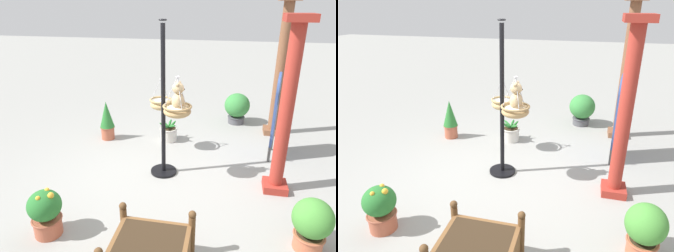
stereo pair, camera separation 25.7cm
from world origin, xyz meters
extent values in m
plane|color=gray|center=(0.00, 0.00, 0.00)|extent=(40.00, 40.00, 0.00)
cylinder|color=black|center=(-0.22, -0.03, 1.22)|extent=(0.07, 0.07, 2.45)
cylinder|color=black|center=(-0.22, -0.03, 0.02)|extent=(0.44, 0.44, 0.04)
torus|color=black|center=(-0.22, -0.03, 2.49)|extent=(0.12, 0.12, 0.02)
ellipsoid|color=tan|center=(-0.07, 0.22, 1.18)|extent=(0.42, 0.42, 0.18)
torus|color=#97794E|center=(-0.07, 0.22, 1.26)|extent=(0.45, 0.45, 0.04)
ellipsoid|color=silver|center=(-0.07, 0.22, 1.20)|extent=(0.37, 0.37, 0.14)
cylinder|color=#B7B7BC|center=(0.02, 0.27, 1.48)|extent=(0.18, 0.11, 0.46)
cylinder|color=#B7B7BC|center=(-0.15, 0.27, 1.48)|extent=(0.18, 0.11, 0.46)
cylinder|color=#B7B7BC|center=(-0.07, 0.13, 1.48)|extent=(0.01, 0.21, 0.46)
torus|color=#B7B7BC|center=(-0.07, 0.22, 1.71)|extent=(0.06, 0.06, 0.01)
ellipsoid|color=tan|center=(-0.07, 0.23, 1.33)|extent=(0.22, 0.19, 0.27)
sphere|color=tan|center=(-0.07, 0.23, 1.54)|extent=(0.21, 0.21, 0.17)
ellipsoid|color=#D9B683|center=(-0.07, 0.30, 1.53)|extent=(0.09, 0.08, 0.06)
sphere|color=black|center=(-0.07, 0.32, 1.53)|extent=(0.02, 0.02, 0.02)
sphere|color=tan|center=(-0.13, 0.23, 1.61)|extent=(0.07, 0.07, 0.07)
sphere|color=tan|center=(-0.01, 0.23, 1.61)|extent=(0.07, 0.07, 0.07)
ellipsoid|color=tan|center=(-0.19, 0.26, 1.37)|extent=(0.07, 0.13, 0.17)
ellipsoid|color=tan|center=(0.05, 0.26, 1.37)|extent=(0.07, 0.13, 0.17)
ellipsoid|color=tan|center=(-0.13, 0.33, 1.24)|extent=(0.08, 0.15, 0.08)
ellipsoid|color=tan|center=(-0.01, 0.33, 1.24)|extent=(0.08, 0.15, 0.08)
ellipsoid|color=tan|center=(-1.05, -0.25, 0.94)|extent=(0.41, 0.41, 0.20)
torus|color=tan|center=(-1.05, -0.25, 1.03)|extent=(0.43, 0.43, 0.04)
ellipsoid|color=silver|center=(-1.05, -0.25, 0.96)|extent=(0.36, 0.36, 0.16)
cylinder|color=#B7B7BC|center=(-0.97, -0.21, 1.23)|extent=(0.18, 0.11, 0.40)
cylinder|color=#B7B7BC|center=(-1.13, -0.21, 1.23)|extent=(0.18, 0.11, 0.40)
cylinder|color=#B7B7BC|center=(-1.05, -0.35, 1.23)|extent=(0.01, 0.20, 0.40)
torus|color=#B7B7BC|center=(-1.05, -0.25, 1.42)|extent=(0.06, 0.06, 0.01)
cylinder|color=brown|center=(-2.36, 1.98, 1.37)|extent=(0.21, 0.21, 2.74)
cube|color=brown|center=(-2.36, 1.98, 0.06)|extent=(0.37, 0.37, 0.12)
cylinder|color=#9E2D23|center=(-0.06, 1.78, 1.25)|extent=(0.20, 0.20, 2.49)
cube|color=#9E2D23|center=(-0.06, 1.78, 0.06)|extent=(0.36, 0.36, 0.12)
cube|color=#9E2D23|center=(-0.06, 1.78, 2.54)|extent=(0.38, 0.38, 0.10)
cube|color=#382819|center=(1.88, 0.29, 0.40)|extent=(0.63, 0.71, 0.06)
cylinder|color=brown|center=(1.53, 0.68, 0.26)|extent=(0.08, 0.08, 0.53)
cylinder|color=brown|center=(1.54, -0.11, 0.26)|extent=(0.08, 0.08, 0.53)
sphere|color=brown|center=(1.53, 0.68, 0.56)|extent=(0.09, 0.09, 0.09)
sphere|color=brown|center=(1.54, -0.11, 0.56)|extent=(0.09, 0.09, 0.09)
sphere|color=brown|center=(2.24, -0.10, 0.56)|extent=(0.09, 0.09, 0.09)
cylinder|color=beige|center=(-1.52, -0.21, 0.14)|extent=(0.35, 0.35, 0.28)
torus|color=#BCB7AE|center=(-1.52, -0.21, 0.27)|extent=(0.38, 0.38, 0.03)
cylinder|color=#382819|center=(-1.52, -0.21, 0.26)|extent=(0.30, 0.30, 0.03)
ellipsoid|color=#28702D|center=(-1.42, -0.22, 0.35)|extent=(0.23, 0.09, 0.13)
ellipsoid|color=#28702D|center=(-1.46, -0.12, 0.35)|extent=(0.17, 0.21, 0.14)
ellipsoid|color=#28702D|center=(-1.58, -0.14, 0.34)|extent=(0.17, 0.19, 0.18)
ellipsoid|color=#28702D|center=(-1.62, -0.20, 0.35)|extent=(0.23, 0.07, 0.13)
ellipsoid|color=#28702D|center=(-1.58, -0.29, 0.35)|extent=(0.17, 0.22, 0.14)
ellipsoid|color=#28702D|center=(-1.49, -0.30, 0.34)|extent=(0.12, 0.22, 0.16)
cylinder|color=#AD563D|center=(1.55, -1.12, 0.12)|extent=(0.34, 0.34, 0.24)
torus|color=#9C4E37|center=(1.55, -1.12, 0.23)|extent=(0.38, 0.38, 0.03)
cylinder|color=#382819|center=(1.55, -1.12, 0.22)|extent=(0.30, 0.30, 0.03)
ellipsoid|color=#28702D|center=(1.55, -1.12, 0.43)|extent=(0.41, 0.41, 0.38)
sphere|color=gold|center=(1.64, -1.12, 0.59)|extent=(0.05, 0.05, 0.05)
sphere|color=gold|center=(1.56, -1.00, 0.59)|extent=(0.07, 0.07, 0.07)
sphere|color=gold|center=(1.47, -1.10, 0.60)|extent=(0.06, 0.06, 0.06)
cylinder|color=#4C4C51|center=(-2.83, 1.19, 0.08)|extent=(0.37, 0.37, 0.17)
torus|color=#444449|center=(-2.83, 1.19, 0.16)|extent=(0.41, 0.41, 0.03)
cylinder|color=#382819|center=(-2.83, 1.19, 0.15)|extent=(0.33, 0.33, 0.03)
ellipsoid|color=#38843D|center=(-2.83, 1.19, 0.45)|extent=(0.59, 0.59, 0.57)
cylinder|color=#BC6042|center=(1.16, 2.02, 0.10)|extent=(0.33, 0.33, 0.20)
torus|color=#A9573B|center=(1.16, 2.02, 0.19)|extent=(0.36, 0.36, 0.03)
cylinder|color=#382819|center=(1.16, 2.02, 0.19)|extent=(0.29, 0.29, 0.03)
ellipsoid|color=#478E38|center=(1.16, 2.02, 0.44)|extent=(0.46, 0.46, 0.47)
cylinder|color=#AD563D|center=(-1.35, -1.49, 0.14)|extent=(0.27, 0.27, 0.27)
torus|color=#9C4E37|center=(-1.35, -1.49, 0.26)|extent=(0.31, 0.31, 0.03)
cylinder|color=#382819|center=(-1.35, -1.49, 0.26)|extent=(0.24, 0.24, 0.03)
cone|color=#28702D|center=(-1.35, -1.49, 0.55)|extent=(0.30, 0.30, 0.55)
cube|color=#334C8C|center=(-1.23, 1.82, 0.78)|extent=(0.59, 0.15, 0.96)
cylinder|color=#334C8C|center=(-1.23, 1.82, 1.31)|extent=(0.59, 0.15, 0.60)
cylinder|color=#4C4C4C|center=(-1.48, 1.87, 0.15)|extent=(0.05, 0.05, 0.30)
cylinder|color=#4C4C4C|center=(-0.97, 1.77, 0.15)|extent=(0.05, 0.05, 0.30)
camera|label=1|loc=(4.26, 0.98, 2.72)|focal=32.70mm
camera|label=2|loc=(4.20, 1.23, 2.72)|focal=32.70mm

